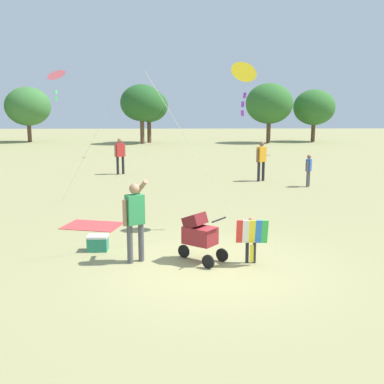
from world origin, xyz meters
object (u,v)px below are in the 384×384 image
at_px(person_adult_flyer, 135,215).
at_px(kite_adult_black, 243,74).
at_px(stroller, 199,233).
at_px(person_red_shirt, 261,158).
at_px(cooler_box, 98,243).
at_px(child_with_butterfly_kite, 251,235).
at_px(person_sitting_far, 309,168).
at_px(person_couple_left, 120,153).
at_px(kite_orange_delta, 57,76).
at_px(picnic_blanket, 93,226).

distance_m(person_adult_flyer, kite_adult_black, 4.70).
xyz_separation_m(person_adult_flyer, stroller, (1.32, 0.02, -0.39)).
height_order(person_red_shirt, cooler_box, person_red_shirt).
distance_m(child_with_butterfly_kite, person_sitting_far, 9.93).
distance_m(child_with_butterfly_kite, person_couple_left, 13.65).
height_order(person_adult_flyer, cooler_box, person_adult_flyer).
relative_size(person_sitting_far, person_couple_left, 0.75).
bearing_deg(person_red_shirt, child_with_butterfly_kite, -100.67).
distance_m(kite_orange_delta, person_sitting_far, 10.12).
bearing_deg(child_with_butterfly_kite, person_adult_flyer, 176.33).
relative_size(kite_orange_delta, person_red_shirt, 2.55).
height_order(child_with_butterfly_kite, person_red_shirt, person_red_shirt).
xyz_separation_m(kite_adult_black, kite_orange_delta, (-5.66, 3.97, 0.19)).
bearing_deg(person_adult_flyer, kite_orange_delta, 115.54).
distance_m(person_sitting_far, picnic_blanket, 9.69).
relative_size(child_with_butterfly_kite, person_sitting_far, 0.75).
bearing_deg(person_adult_flyer, person_red_shirt, 67.41).
height_order(kite_orange_delta, cooler_box, kite_orange_delta).
height_order(child_with_butterfly_kite, person_couple_left, person_couple_left).
relative_size(kite_adult_black, person_sitting_far, 3.31).
bearing_deg(stroller, picnic_blanket, 133.03).
distance_m(kite_orange_delta, picnic_blanket, 5.76).
bearing_deg(person_sitting_far, kite_adult_black, -118.77).
bearing_deg(child_with_butterfly_kite, person_couple_left, 108.54).
height_order(kite_orange_delta, person_red_shirt, kite_orange_delta).
relative_size(stroller, cooler_box, 2.32).
bearing_deg(person_adult_flyer, kite_adult_black, 46.25).
bearing_deg(kite_adult_black, person_sitting_far, 61.23).
bearing_deg(person_couple_left, picnic_blanket, -87.05).
distance_m(person_couple_left, picnic_blanket, 9.86).
bearing_deg(picnic_blanket, kite_adult_black, -5.33).
bearing_deg(stroller, kite_orange_delta, 124.21).
xyz_separation_m(person_red_shirt, cooler_box, (-5.32, -9.76, -0.84)).
bearing_deg(person_couple_left, child_with_butterfly_kite, -71.46).
distance_m(stroller, kite_orange_delta, 8.71).
xyz_separation_m(person_adult_flyer, picnic_blanket, (-1.46, 2.99, -0.99)).
bearing_deg(picnic_blanket, person_red_shirt, 52.30).
xyz_separation_m(person_adult_flyer, kite_orange_delta, (-3.15, 6.59, 3.18)).
height_order(person_sitting_far, person_couple_left, person_couple_left).
bearing_deg(person_sitting_far, person_adult_flyer, -123.70).
height_order(kite_orange_delta, person_sitting_far, kite_orange_delta).
height_order(child_with_butterfly_kite, person_adult_flyer, person_adult_flyer).
relative_size(kite_orange_delta, person_sitting_far, 3.39).
bearing_deg(cooler_box, person_adult_flyer, -40.76).
height_order(person_sitting_far, picnic_blanket, person_sitting_far).
height_order(kite_orange_delta, picnic_blanket, kite_orange_delta).
bearing_deg(person_sitting_far, stroller, -117.59).
distance_m(kite_adult_black, cooler_box, 5.44).
height_order(stroller, person_sitting_far, person_sitting_far).
xyz_separation_m(child_with_butterfly_kite, person_sitting_far, (3.67, 9.22, 0.16)).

